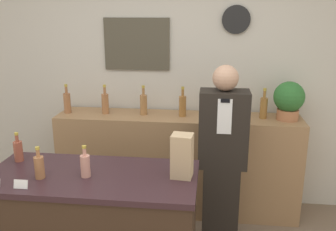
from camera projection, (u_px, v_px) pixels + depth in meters
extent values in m
cube|color=beige|center=(165.00, 75.00, 3.83)|extent=(5.20, 0.06, 2.70)
cube|color=#494435|center=(137.00, 44.00, 3.73)|extent=(0.66, 0.02, 0.51)
cylinder|color=black|center=(236.00, 19.00, 3.55)|extent=(0.27, 0.03, 0.27)
cube|color=#9E754C|center=(178.00, 164.00, 3.77)|extent=(2.37, 0.45, 1.00)
cube|color=#311D22|center=(92.00, 177.00, 2.53)|extent=(1.43, 0.66, 0.04)
cube|color=black|center=(220.00, 204.00, 3.26)|extent=(0.30, 0.24, 0.74)
cube|color=black|center=(223.00, 129.00, 3.07)|extent=(0.40, 0.24, 0.64)
cube|color=white|center=(225.00, 117.00, 2.91)|extent=(0.11, 0.01, 0.28)
cube|color=black|center=(225.00, 101.00, 2.87)|extent=(0.07, 0.01, 0.03)
sphere|color=tan|center=(226.00, 78.00, 2.95)|extent=(0.21, 0.21, 0.21)
cylinder|color=#B27047|center=(287.00, 114.00, 3.50)|extent=(0.20, 0.20, 0.10)
sphere|color=#2D6B2D|center=(289.00, 97.00, 3.45)|extent=(0.28, 0.28, 0.28)
cube|color=tan|center=(182.00, 156.00, 2.45)|extent=(0.15, 0.14, 0.30)
cube|color=white|center=(21.00, 184.00, 2.32)|extent=(0.09, 0.02, 0.06)
cylinder|color=brown|center=(18.00, 151.00, 2.72)|extent=(0.06, 0.06, 0.15)
cylinder|color=brown|center=(17.00, 138.00, 2.70)|extent=(0.02, 0.02, 0.05)
cylinder|color=#B29933|center=(16.00, 134.00, 2.69)|extent=(0.03, 0.03, 0.02)
cylinder|color=#A0663E|center=(39.00, 167.00, 2.45)|extent=(0.06, 0.06, 0.15)
cylinder|color=#A0663E|center=(38.00, 153.00, 2.42)|extent=(0.02, 0.02, 0.05)
cylinder|color=#B29933|center=(37.00, 148.00, 2.41)|extent=(0.03, 0.03, 0.02)
cylinder|color=tan|center=(85.00, 166.00, 2.47)|extent=(0.06, 0.06, 0.15)
cylinder|color=tan|center=(84.00, 152.00, 2.44)|extent=(0.02, 0.02, 0.05)
cylinder|color=#B29933|center=(84.00, 147.00, 2.43)|extent=(0.03, 0.03, 0.02)
cylinder|color=#9C633C|center=(67.00, 103.00, 3.72)|extent=(0.07, 0.07, 0.20)
cylinder|color=#9C633C|center=(66.00, 90.00, 3.68)|extent=(0.03, 0.03, 0.07)
cylinder|color=#B29933|center=(66.00, 85.00, 3.67)|extent=(0.03, 0.03, 0.02)
cylinder|color=#A1673E|center=(105.00, 104.00, 3.69)|extent=(0.07, 0.07, 0.20)
cylinder|color=#A1673E|center=(105.00, 91.00, 3.65)|extent=(0.03, 0.03, 0.07)
cylinder|color=#B29933|center=(104.00, 86.00, 3.64)|extent=(0.03, 0.03, 0.02)
cylinder|color=#9F6E3E|center=(144.00, 105.00, 3.65)|extent=(0.07, 0.07, 0.20)
cylinder|color=#9F6E3E|center=(143.00, 91.00, 3.62)|extent=(0.03, 0.03, 0.07)
cylinder|color=#B29933|center=(143.00, 87.00, 3.60)|extent=(0.03, 0.03, 0.02)
cylinder|color=#9C6631|center=(183.00, 106.00, 3.60)|extent=(0.07, 0.07, 0.20)
cylinder|color=#9C6631|center=(183.00, 93.00, 3.56)|extent=(0.03, 0.03, 0.07)
cylinder|color=#B29933|center=(183.00, 88.00, 3.55)|extent=(0.03, 0.03, 0.02)
cylinder|color=olive|center=(223.00, 108.00, 3.54)|extent=(0.07, 0.07, 0.20)
cylinder|color=olive|center=(223.00, 94.00, 3.50)|extent=(0.03, 0.03, 0.07)
cylinder|color=#B29933|center=(224.00, 89.00, 3.49)|extent=(0.03, 0.03, 0.02)
cylinder|color=olive|center=(264.00, 108.00, 3.53)|extent=(0.07, 0.07, 0.20)
cylinder|color=olive|center=(265.00, 94.00, 3.49)|extent=(0.03, 0.03, 0.07)
cylinder|color=#B29933|center=(265.00, 89.00, 3.48)|extent=(0.03, 0.03, 0.02)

